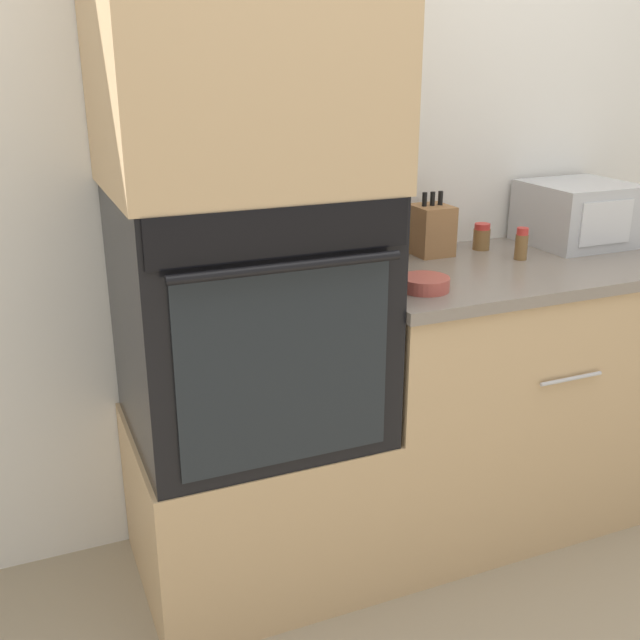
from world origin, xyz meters
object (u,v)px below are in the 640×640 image
condiment_jar_near (521,244)px  condiment_jar_mid (482,237)px  microwave (578,213)px  knife_block (431,230)px  wall_oven (248,313)px  bowl (425,284)px

condiment_jar_near → condiment_jar_mid: (-0.04, 0.16, -0.01)m
microwave → knife_block: (-0.55, 0.07, -0.02)m
wall_oven → knife_block: 0.74m
condiment_jar_near → bowl: bearing=-159.5°
bowl → wall_oven: bearing=163.2°
wall_oven → condiment_jar_near: bearing=1.7°
bowl → microwave: bearing=19.8°
knife_block → condiment_jar_mid: 0.20m
microwave → knife_block: 0.55m
knife_block → condiment_jar_near: (0.24, -0.17, -0.03)m
knife_block → condiment_jar_mid: knife_block is taller
knife_block → bowl: (-0.22, -0.34, -0.06)m
condiment_jar_near → knife_block: bearing=143.7°
wall_oven → knife_block: bearing=16.0°
condiment_jar_mid → microwave: bearing=-8.9°
microwave → condiment_jar_mid: (-0.35, 0.06, -0.06)m
microwave → condiment_jar_near: microwave is taller
knife_block → wall_oven: bearing=-164.0°
knife_block → bowl: bearing=-122.9°
microwave → knife_block: bearing=173.0°
bowl → condiment_jar_near: condiment_jar_near is taller
condiment_jar_near → condiment_jar_mid: condiment_jar_near is taller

